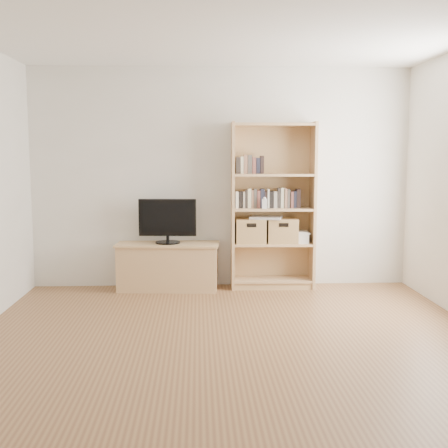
{
  "coord_description": "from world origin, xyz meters",
  "views": [
    {
      "loc": [
        -0.28,
        -4.21,
        1.59
      ],
      "look_at": [
        0.0,
        1.9,
        0.82
      ],
      "focal_mm": 45.0,
      "sensor_mm": 36.0,
      "label": 1
    }
  ],
  "objects": [
    {
      "name": "basket_right",
      "position": [
        0.72,
        2.32,
        0.69
      ],
      "size": [
        0.37,
        0.31,
        0.29
      ],
      "primitive_type": "cube",
      "rotation": [
        0.0,
        0.0,
        -0.07
      ],
      "color": "#A07D48",
      "rests_on": "bookshelf"
    },
    {
      "name": "baby_monitor",
      "position": [
        0.49,
        2.22,
        1.01
      ],
      "size": [
        0.06,
        0.04,
        0.11
      ],
      "primitive_type": "cube",
      "rotation": [
        0.0,
        0.0,
        -0.13
      ],
      "color": "white",
      "rests_on": "bookshelf"
    },
    {
      "name": "books_row_mid",
      "position": [
        0.6,
        2.35,
        1.07
      ],
      "size": [
        0.84,
        0.18,
        0.23
      ],
      "primitive_type": "cube",
      "rotation": [
        0.0,
        0.0,
        0.02
      ],
      "color": "silver",
      "rests_on": "bookshelf"
    },
    {
      "name": "books_row_upper",
      "position": [
        0.38,
        2.35,
        1.47
      ],
      "size": [
        0.41,
        0.15,
        0.22
      ],
      "primitive_type": "cube",
      "rotation": [
        0.0,
        0.0,
        0.01
      ],
      "color": "silver",
      "rests_on": "bookshelf"
    },
    {
      "name": "ceiling",
      "position": [
        0.0,
        0.0,
        2.6
      ],
      "size": [
        4.5,
        5.0,
        0.01
      ],
      "primitive_type": "cube",
      "color": "white",
      "rests_on": "back_wall"
    },
    {
      "name": "front_wall",
      "position": [
        0.0,
        -2.5,
        1.3
      ],
      "size": [
        4.5,
        0.02,
        2.6
      ],
      "primitive_type": "cube",
      "color": "silver",
      "rests_on": "floor"
    },
    {
      "name": "back_wall",
      "position": [
        0.0,
        2.5,
        1.3
      ],
      "size": [
        4.5,
        0.02,
        2.6
      ],
      "primitive_type": "cube",
      "color": "silver",
      "rests_on": "floor"
    },
    {
      "name": "tv_stand",
      "position": [
        -0.64,
        2.28,
        0.26
      ],
      "size": [
        1.18,
        0.52,
        0.53
      ],
      "primitive_type": "cube",
      "rotation": [
        0.0,
        0.0,
        -0.08
      ],
      "color": "#AA8157",
      "rests_on": "floor"
    },
    {
      "name": "television",
      "position": [
        -0.64,
        2.28,
        0.81
      ],
      "size": [
        0.67,
        0.1,
        0.52
      ],
      "primitive_type": "cube",
      "rotation": [
        0.0,
        0.0,
        -0.07
      ],
      "color": "black",
      "rests_on": "tv_stand"
    },
    {
      "name": "magazine_stack",
      "position": [
        0.94,
        2.31,
        0.6
      ],
      "size": [
        0.19,
        0.26,
        0.11
      ],
      "primitive_type": "cube",
      "rotation": [
        0.0,
        0.0,
        -0.1
      ],
      "color": "beige",
      "rests_on": "bookshelf"
    },
    {
      "name": "bookshelf",
      "position": [
        0.6,
        2.33,
        0.98
      ],
      "size": [
        0.99,
        0.37,
        1.96
      ],
      "primitive_type": "cube",
      "rotation": [
        0.0,
        0.0,
        -0.02
      ],
      "color": "#AA8157",
      "rests_on": "floor"
    },
    {
      "name": "floor",
      "position": [
        0.0,
        0.0,
        0.0
      ],
      "size": [
        4.5,
        5.0,
        0.01
      ],
      "primitive_type": "cube",
      "color": "brown",
      "rests_on": "ground"
    },
    {
      "name": "laptop",
      "position": [
        0.52,
        2.31,
        0.84
      ],
      "size": [
        0.41,
        0.33,
        0.03
      ],
      "primitive_type": "cube",
      "rotation": [
        0.0,
        0.0,
        -0.25
      ],
      "color": "silver",
      "rests_on": "basket_left"
    },
    {
      "name": "basket_left",
      "position": [
        0.34,
        2.33,
        0.69
      ],
      "size": [
        0.35,
        0.29,
        0.29
      ],
      "primitive_type": "cube",
      "rotation": [
        0.0,
        0.0,
        -0.02
      ],
      "color": "#A07D48",
      "rests_on": "bookshelf"
    }
  ]
}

